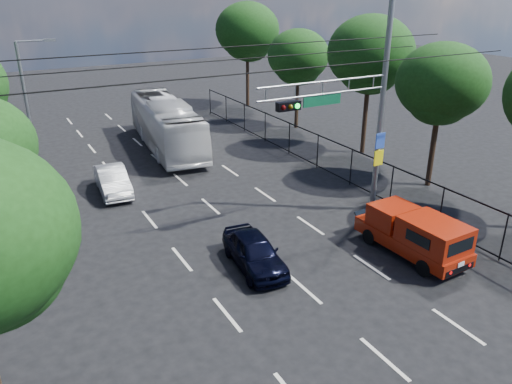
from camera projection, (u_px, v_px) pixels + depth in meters
ground at (384, 359)px, 14.09m from camera, size 120.00×120.00×0.00m
lane_markings at (194, 192)px, 25.40m from camera, size 6.12×38.00×0.01m
signal_mast at (361, 102)px, 20.89m from camera, size 6.43×0.39×9.50m
streetlight_left at (29, 99)px, 27.53m from camera, size 2.09×0.22×7.08m
utility_wires at (239, 59)px, 18.45m from camera, size 22.00×5.04×0.74m
fence_right at (337, 160)px, 26.92m from camera, size 0.06×34.03×2.00m
tree_right_b at (441, 89)px, 24.44m from camera, size 4.50×4.50×7.31m
tree_right_c at (370, 59)px, 29.30m from camera, size 5.10×5.10×8.29m
tree_right_d at (298, 60)px, 35.11m from camera, size 4.32×4.32×7.02m
tree_right_e at (247, 35)px, 41.25m from camera, size 5.28×5.28×8.58m
red_pickup at (414, 233)px, 19.18m from camera, size 1.91×4.85×1.78m
navy_hatchback at (254, 252)px, 18.45m from camera, size 1.91×3.90×1.28m
white_bus at (166, 124)px, 31.82m from camera, size 3.82×11.28×3.08m
white_van at (113, 181)px, 25.13m from camera, size 1.66×4.02×1.29m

